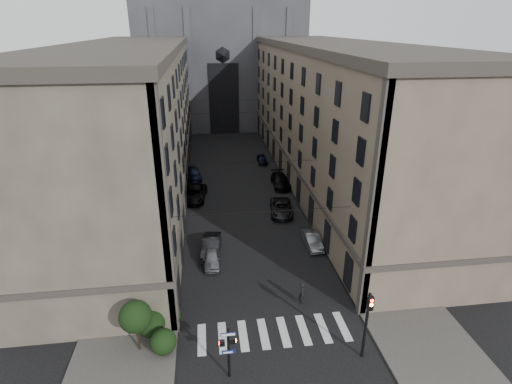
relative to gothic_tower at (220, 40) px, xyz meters
name	(u,v)px	position (x,y,z in m)	size (l,w,h in m)	color
sidewalk_left	(163,184)	(-10.50, -38.96, -17.72)	(7.00, 80.00, 0.15)	#383533
sidewalk_right	(308,177)	(10.50, -38.96, -17.72)	(7.00, 80.00, 0.15)	#383533
zebra_crossing	(274,333)	(0.00, -69.96, -17.79)	(11.00, 3.20, 0.01)	beige
building_left	(134,120)	(-13.44, -38.96, -8.45)	(13.60, 60.60, 18.85)	#474237
building_right	(331,114)	(13.44, -38.96, -8.45)	(13.60, 60.60, 18.85)	brown
gothic_tower	(220,40)	(0.00, 0.00, 0.00)	(35.00, 23.00, 58.00)	#2D2D33
pedestrian_signal_left	(228,348)	(-3.51, -73.46, -15.48)	(1.02, 0.38, 4.00)	black
traffic_light_right	(367,318)	(5.60, -73.04, -14.51)	(0.34, 0.50, 5.20)	black
shrub_cluster	(150,324)	(-8.72, -69.95, -16.00)	(3.90, 4.40, 3.90)	black
tram_wires	(236,133)	(0.00, -39.33, -10.55)	(14.00, 60.00, 0.43)	black
car_left_near	(212,258)	(-4.20, -60.18, -17.14)	(1.56, 3.87, 1.32)	slate
car_left_midnear	(211,246)	(-4.20, -58.19, -17.01)	(1.67, 4.79, 1.58)	black
car_left_midfar	(195,194)	(-5.92, -44.74, -16.99)	(2.69, 5.83, 1.62)	black
car_left_far	(193,174)	(-6.20, -36.90, -17.07)	(2.04, 5.01, 1.45)	black
car_right_near	(312,240)	(6.04, -58.19, -17.13)	(1.41, 4.04, 1.33)	slate
car_right_midnear	(281,208)	(4.35, -50.28, -17.04)	(2.50, 5.43, 1.51)	black
car_right_midfar	(281,181)	(5.91, -41.63, -16.99)	(2.27, 5.57, 1.62)	black
car_right_far	(262,159)	(4.85, -31.22, -17.16)	(1.51, 3.74, 1.27)	black
pedestrian	(302,294)	(2.83, -66.96, -16.83)	(0.71, 0.46, 1.94)	black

